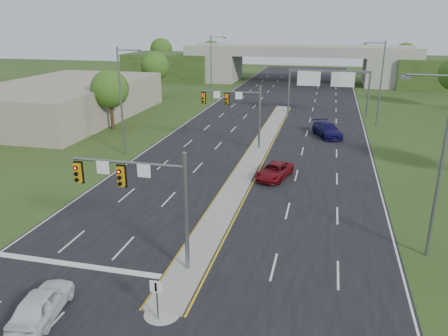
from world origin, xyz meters
TOP-DOWN VIEW (x-y plane):
  - ground at (0.00, 0.00)m, footprint 240.00×240.00m
  - road at (0.00, 35.00)m, footprint 24.00×160.00m
  - median at (0.00, 23.00)m, footprint 2.00×54.00m
  - median_nose at (0.00, -4.00)m, footprint 2.00×2.00m
  - lane_markings at (-0.60, 28.91)m, footprint 23.72×160.00m
  - signal_mast_near at (-2.26, -0.07)m, footprint 6.62×0.60m
  - signal_mast_far at (-2.26, 24.93)m, footprint 6.62×0.60m
  - keep_right_sign at (0.00, -4.53)m, footprint 0.60×0.13m
  - sign_gantry at (6.68, 44.92)m, footprint 11.58×0.44m
  - overpass at (0.00, 80.00)m, footprint 80.00×14.00m
  - lightpole_l_mid at (-13.30, 20.00)m, footprint 2.85×0.25m
  - lightpole_l_far at (-13.30, 55.00)m, footprint 2.85×0.25m
  - lightpole_r_near at (13.30, 5.00)m, footprint 2.85×0.25m
  - lightpole_r_far at (13.30, 40.00)m, footprint 2.85×0.25m
  - tree_l_near at (-20.00, 30.00)m, footprint 4.80×4.80m
  - tree_l_mid at (-24.00, 55.00)m, footprint 5.20×5.20m
  - tree_back_a at (-38.00, 94.00)m, footprint 6.00×6.00m
  - tree_back_b at (-24.00, 94.00)m, footprint 5.60×5.60m
  - tree_back_c at (24.00, 94.00)m, footprint 5.60×5.60m
  - commercial_building at (-30.00, 35.00)m, footprint 18.00×30.00m
  - car_white at (-5.48, -5.51)m, footprint 2.31×4.47m
  - car_far_a at (2.82, 16.33)m, footprint 3.33×5.20m
  - car_far_b at (7.14, 32.50)m, footprint 4.26×6.13m

SIDE VIEW (x-z plane):
  - ground at x=0.00m, z-range 0.00..0.00m
  - road at x=0.00m, z-range 0.00..0.02m
  - lane_markings at x=-0.60m, z-range 0.02..0.03m
  - median at x=0.00m, z-range 0.02..0.18m
  - median_nose at x=0.00m, z-range 0.02..0.18m
  - car_far_a at x=2.82m, z-range 0.02..1.35m
  - car_white at x=-5.48m, z-range 0.02..1.47m
  - car_far_b at x=7.14m, z-range 0.02..1.67m
  - keep_right_sign at x=0.00m, z-range 0.42..2.62m
  - commercial_building at x=-30.00m, z-range 0.00..5.00m
  - overpass at x=0.00m, z-range -0.50..7.60m
  - signal_mast_near at x=-2.26m, z-range 1.23..8.23m
  - signal_mast_far at x=-2.26m, z-range 1.23..8.23m
  - tree_l_near at x=-20.00m, z-range 1.38..8.98m
  - sign_gantry at x=6.68m, z-range 1.90..8.58m
  - tree_l_mid at x=-24.00m, z-range 1.44..9.57m
  - tree_back_b at x=-24.00m, z-range 1.35..9.67m
  - tree_back_c at x=24.00m, z-range 1.35..9.67m
  - tree_back_a at x=-38.00m, z-range 1.41..10.26m
  - lightpole_l_mid at x=-13.30m, z-range 0.60..11.60m
  - lightpole_l_far at x=-13.30m, z-range 0.60..11.60m
  - lightpole_r_near at x=13.30m, z-range 0.60..11.60m
  - lightpole_r_far at x=13.30m, z-range 0.60..11.60m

